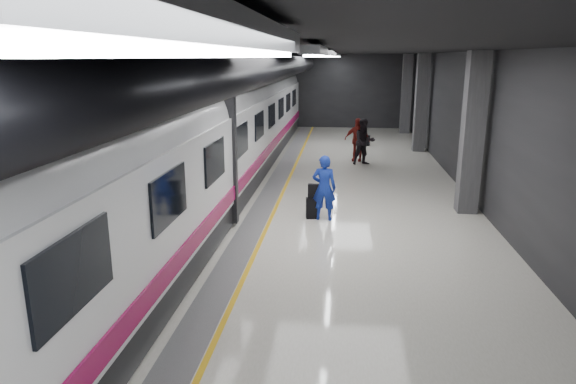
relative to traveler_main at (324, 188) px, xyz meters
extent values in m
plane|color=silver|center=(-0.50, -0.81, -0.90)|extent=(40.00, 40.00, 0.00)
cube|color=black|center=(-0.50, -0.81, 3.60)|extent=(10.00, 40.00, 0.02)
cube|color=#28282B|center=(-0.50, 19.19, 1.35)|extent=(10.00, 0.02, 4.50)
cube|color=#28282B|center=(-5.50, -0.81, 1.35)|extent=(0.02, 40.00, 4.50)
cube|color=#28282B|center=(4.50, -0.81, 1.35)|extent=(0.02, 40.00, 4.50)
cube|color=slate|center=(-1.85, -0.81, -0.89)|extent=(0.65, 39.80, 0.01)
cube|color=#EBB114|center=(-1.45, -0.81, -0.89)|extent=(0.10, 39.80, 0.01)
cylinder|color=black|center=(-1.80, -0.81, 3.05)|extent=(0.80, 38.00, 0.80)
cube|color=silver|center=(0.10, -11.81, 3.50)|extent=(0.22, 2.60, 0.10)
cube|color=silver|center=(0.10, -6.81, 3.50)|extent=(0.22, 2.60, 0.10)
cube|color=silver|center=(0.10, -1.81, 3.50)|extent=(0.22, 2.60, 0.10)
cube|color=silver|center=(0.10, 3.19, 3.50)|extent=(0.22, 2.60, 0.10)
cube|color=silver|center=(0.10, 8.19, 3.50)|extent=(0.22, 2.60, 0.10)
cube|color=silver|center=(0.10, 13.19, 3.50)|extent=(0.22, 2.60, 0.10)
cube|color=silver|center=(0.10, 17.19, 3.50)|extent=(0.22, 2.60, 0.10)
cube|color=#515154|center=(4.05, 1.19, 1.35)|extent=(0.55, 0.55, 4.50)
cube|color=#515154|center=(4.05, 11.19, 1.35)|extent=(0.55, 0.55, 4.50)
cube|color=#515154|center=(4.05, 17.19, 1.35)|extent=(0.55, 0.55, 4.50)
cube|color=black|center=(-3.75, -0.81, -0.55)|extent=(2.80, 38.00, 0.60)
cube|color=white|center=(-3.75, -0.81, 0.85)|extent=(2.90, 38.00, 2.20)
cylinder|color=white|center=(-3.75, -0.81, 1.80)|extent=(2.80, 38.00, 2.80)
cube|color=#940D4A|center=(-2.28, -0.81, 0.05)|extent=(0.04, 38.00, 0.35)
cube|color=black|center=(-3.75, -0.81, 1.10)|extent=(3.05, 0.25, 3.80)
cube|color=black|center=(-2.28, -8.81, 1.25)|extent=(0.05, 1.60, 0.85)
cube|color=black|center=(-2.28, -5.81, 1.25)|extent=(0.05, 1.60, 0.85)
cube|color=black|center=(-2.28, -2.81, 1.25)|extent=(0.05, 1.60, 0.85)
cube|color=black|center=(-2.28, 0.19, 1.25)|extent=(0.05, 1.60, 0.85)
cube|color=black|center=(-2.28, 3.19, 1.25)|extent=(0.05, 1.60, 0.85)
cube|color=black|center=(-2.28, 6.19, 1.25)|extent=(0.05, 1.60, 0.85)
cube|color=black|center=(-2.28, 9.19, 1.25)|extent=(0.05, 1.60, 0.85)
cube|color=black|center=(-2.28, 12.19, 1.25)|extent=(0.05, 1.60, 0.85)
cube|color=black|center=(-2.28, 15.19, 1.25)|extent=(0.05, 1.60, 0.85)
imported|color=#192CBB|center=(0.00, 0.00, 0.00)|extent=(0.69, 0.48, 1.79)
cube|color=black|center=(-0.31, 0.08, -0.61)|extent=(0.38, 0.28, 0.58)
cube|color=black|center=(-0.29, 0.09, -0.13)|extent=(0.30, 0.16, 0.39)
imported|color=black|center=(1.35, 7.61, 0.05)|extent=(1.11, 0.99, 1.90)
imported|color=maroon|center=(1.08, 8.40, 0.02)|extent=(1.13, 0.63, 1.83)
cube|color=black|center=(1.64, 12.37, -0.64)|extent=(0.41, 0.32, 0.52)
camera|label=1|loc=(0.47, -13.48, 3.43)|focal=32.00mm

